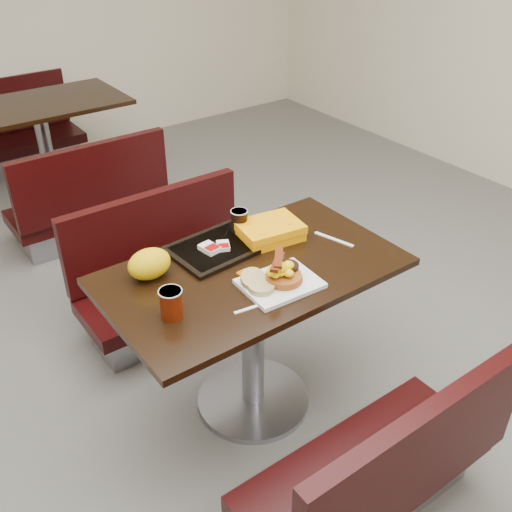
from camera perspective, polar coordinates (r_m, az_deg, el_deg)
floor at (r=2.85m, az=-0.27°, el=-13.86°), size 6.00×7.00×0.01m
table_near at (r=2.59m, az=-0.29°, el=-8.12°), size 1.20×0.70×0.75m
bench_near_s at (r=2.24m, az=10.80°, el=-17.74°), size 1.00×0.46×0.72m
bench_near_n at (r=3.08m, az=-7.95°, el=-1.40°), size 1.00×0.46×0.72m
table_far at (r=4.66m, az=-19.63°, el=9.39°), size 1.20×0.70×0.75m
bench_far_s at (r=4.05m, az=-16.34°, el=6.31°), size 1.00×0.46×0.72m
bench_far_n at (r=5.31m, az=-22.12°, el=11.43°), size 1.00×0.46×0.72m
platter at (r=2.26m, az=2.33°, el=-2.67°), size 0.30×0.24×0.02m
pancake_stack at (r=2.26m, az=2.70°, el=-2.03°), size 0.18×0.18×0.03m
sausage_patty at (r=2.28m, az=3.11°, el=-0.98°), size 0.09×0.09×0.01m
scrambled_eggs at (r=2.23m, az=2.34°, el=-1.28°), size 0.10×0.09×0.05m
bacon_strips at (r=2.21m, az=2.12°, el=-0.51°), size 0.17×0.17×0.01m
muffin_bottom at (r=2.21m, az=0.52°, el=-3.01°), size 0.11×0.11×0.02m
muffin_top at (r=2.23m, az=-0.28°, el=-2.22°), size 0.12×0.12×0.06m
coffee_cup_near at (r=2.10m, az=-8.21°, el=-4.59°), size 0.08×0.08×0.11m
fork at (r=2.14m, az=-0.95°, el=-5.19°), size 0.14×0.04×0.00m
knife at (r=2.57m, az=7.56°, el=1.63°), size 0.07×0.19×0.00m
condiment_syrup at (r=2.32m, az=-1.27°, el=-1.69°), size 0.05×0.04×0.01m
condiment_ketchup at (r=2.35m, az=-4.45°, el=-1.43°), size 0.04×0.04×0.01m
tray at (r=2.49m, az=-3.57°, el=0.91°), size 0.43×0.32×0.02m
hashbrown_sleeve_left at (r=2.44m, az=-4.53°, el=0.76°), size 0.07×0.09×0.02m
hashbrown_sleeve_right at (r=2.46m, az=-3.21°, el=0.99°), size 0.08×0.09×0.02m
coffee_cup_far at (r=2.56m, az=-1.63°, el=3.44°), size 0.08×0.08×0.10m
clamshell at (r=2.55m, az=1.31°, el=2.45°), size 0.29×0.24×0.07m
paper_bag at (r=2.32m, az=-10.30°, el=-0.75°), size 0.19×0.14×0.12m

